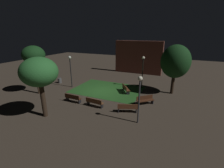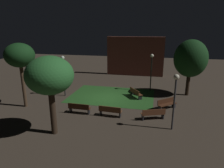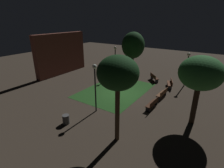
# 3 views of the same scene
# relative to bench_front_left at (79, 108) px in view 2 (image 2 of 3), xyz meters

# --- Properties ---
(ground_plane) EXTENTS (60.00, 60.00, 0.00)m
(ground_plane) POSITION_rel_bench_front_left_xyz_m (1.30, 4.04, -0.48)
(ground_plane) COLOR #3D3328
(grass_lawn) EXTENTS (8.47, 6.05, 0.01)m
(grass_lawn) POSITION_rel_bench_front_left_xyz_m (1.63, 4.89, -0.48)
(grass_lawn) COLOR #23511E
(grass_lawn) RESTS_ON ground
(bench_front_left) EXTENTS (1.81, 0.53, 0.88)m
(bench_front_left) POSITION_rel_bench_front_left_xyz_m (0.00, 0.00, 0.00)
(bench_front_left) COLOR #422314
(bench_front_left) RESTS_ON ground
(bench_corner) EXTENTS (1.83, 0.58, 0.88)m
(bench_corner) POSITION_rel_bench_front_left_xyz_m (2.58, 0.00, 0.00)
(bench_corner) COLOR brown
(bench_corner) RESTS_ON ground
(bench_front_right) EXTENTS (1.43, 1.75, 0.88)m
(bench_front_right) POSITION_rel_bench_front_left_xyz_m (4.05, 4.93, 0.00)
(bench_front_right) COLOR #512D19
(bench_front_right) RESTS_ON ground
(bench_back_row) EXTENTS (1.85, 1.10, 0.88)m
(bench_back_row) POSITION_rel_bench_front_left_xyz_m (5.90, 0.19, 0.00)
(bench_back_row) COLOR brown
(bench_back_row) RESTS_ON ground
(bench_near_trees) EXTENTS (1.66, 1.56, 0.88)m
(bench_near_trees) POSITION_rel_bench_front_left_xyz_m (6.97, 2.55, 0.00)
(bench_near_trees) COLOR #422314
(bench_near_trees) RESTS_ON ground
(tree_back_left) EXTENTS (2.95, 2.95, 5.14)m
(tree_back_left) POSITION_rel_bench_front_left_xyz_m (-0.43, -3.30, 3.41)
(tree_back_left) COLOR #2D2116
(tree_back_left) RESTS_ON ground
(tree_left_canopy) EXTENTS (2.44, 2.44, 5.58)m
(tree_left_canopy) POSITION_rel_bench_front_left_xyz_m (-5.23, 0.38, 4.01)
(tree_left_canopy) COLOR #423021
(tree_left_canopy) RESTS_ON ground
(tree_back_right) EXTENTS (3.25, 3.25, 5.70)m
(tree_back_right) POSITION_rel_bench_front_left_xyz_m (9.21, 6.81, 3.32)
(tree_back_right) COLOR #2D2116
(tree_back_right) RESTS_ON ground
(lamp_post_near_wall) EXTENTS (0.36, 0.36, 3.90)m
(lamp_post_near_wall) POSITION_rel_bench_front_left_xyz_m (7.20, -1.07, 2.22)
(lamp_post_near_wall) COLOR #333338
(lamp_post_near_wall) RESTS_ON ground
(lamp_post_plaza_east) EXTENTS (0.36, 0.36, 4.10)m
(lamp_post_plaza_east) POSITION_rel_bench_front_left_xyz_m (5.43, 7.41, 2.34)
(lamp_post_plaza_east) COLOR black
(lamp_post_plaza_east) RESTS_ON ground
(lamp_post_plaza_west) EXTENTS (0.36, 0.36, 4.11)m
(lamp_post_plaza_west) POSITION_rel_bench_front_left_xyz_m (-3.10, 3.83, 2.35)
(lamp_post_plaza_west) COLOR black
(lamp_post_plaza_west) RESTS_ON ground
(trash_bin) EXTENTS (0.52, 0.52, 0.70)m
(trash_bin) POSITION_rel_bench_front_left_xyz_m (-5.81, 4.54, -0.13)
(trash_bin) COLOR #4C4C4C
(trash_bin) RESTS_ON ground
(building_wall_backdrop) EXTENTS (8.18, 0.80, 5.59)m
(building_wall_backdrop) POSITION_rel_bench_front_left_xyz_m (2.86, 14.71, 2.31)
(building_wall_backdrop) COLOR brown
(building_wall_backdrop) RESTS_ON ground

